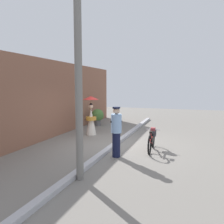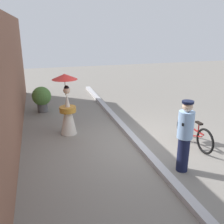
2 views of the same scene
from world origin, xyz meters
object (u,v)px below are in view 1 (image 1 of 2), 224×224
(bicycle_near_officer, at_px, (152,139))
(potted_plant_by_door, at_px, (98,116))
(utility_pole, at_px, (79,81))
(person_officer, at_px, (116,131))
(person_with_parasol, at_px, (91,116))

(bicycle_near_officer, relative_size, potted_plant_by_door, 1.67)
(bicycle_near_officer, relative_size, utility_pole, 0.34)
(person_officer, relative_size, utility_pole, 0.34)
(bicycle_near_officer, relative_size, person_officer, 0.99)
(potted_plant_by_door, bearing_deg, person_officer, -151.51)
(bicycle_near_officer, height_order, person_officer, person_officer)
(potted_plant_by_door, height_order, utility_pole, utility_pole)
(bicycle_near_officer, xyz_separation_m, potted_plant_by_door, (4.13, 3.82, 0.15))
(person_officer, distance_m, potted_plant_by_door, 6.00)
(bicycle_near_officer, xyz_separation_m, utility_pole, (-3.11, 1.25, 2.00))
(bicycle_near_officer, distance_m, potted_plant_by_door, 5.63)
(person_with_parasol, xyz_separation_m, utility_pole, (-4.82, -1.90, 1.51))
(person_officer, bearing_deg, bicycle_near_officer, -40.29)
(bicycle_near_officer, distance_m, utility_pole, 3.90)
(person_with_parasol, height_order, potted_plant_by_door, person_with_parasol)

